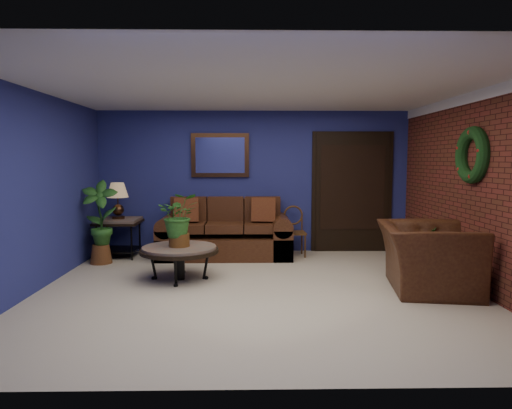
{
  "coord_description": "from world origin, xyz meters",
  "views": [
    {
      "loc": [
        -0.12,
        -5.62,
        1.64
      ],
      "look_at": [
        -0.0,
        0.55,
        1.03
      ],
      "focal_mm": 32.0,
      "sensor_mm": 36.0,
      "label": 1
    }
  ],
  "objects_px": {
    "coffee_table": "(179,251)",
    "end_table": "(119,227)",
    "table_lamp": "(118,196)",
    "side_chair": "(294,228)",
    "sofa": "(226,237)",
    "armchair": "(427,257)"
  },
  "relations": [
    {
      "from": "coffee_table",
      "to": "end_table",
      "type": "distance_m",
      "value": 1.95
    },
    {
      "from": "table_lamp",
      "to": "side_chair",
      "type": "bearing_deg",
      "value": 1.21
    },
    {
      "from": "coffee_table",
      "to": "side_chair",
      "type": "relative_size",
      "value": 1.25
    },
    {
      "from": "coffee_table",
      "to": "table_lamp",
      "type": "distance_m",
      "value": 2.05
    },
    {
      "from": "sofa",
      "to": "armchair",
      "type": "xyz_separation_m",
      "value": [
        2.65,
        -2.09,
        0.09
      ]
    },
    {
      "from": "end_table",
      "to": "table_lamp",
      "type": "distance_m",
      "value": 0.53
    },
    {
      "from": "table_lamp",
      "to": "side_chair",
      "type": "height_order",
      "value": "table_lamp"
    },
    {
      "from": "table_lamp",
      "to": "sofa",
      "type": "bearing_deg",
      "value": 1.07
    },
    {
      "from": "sofa",
      "to": "end_table",
      "type": "relative_size",
      "value": 3.11
    },
    {
      "from": "end_table",
      "to": "table_lamp",
      "type": "xyz_separation_m",
      "value": [
        0.0,
        -0.0,
        0.53
      ]
    },
    {
      "from": "sofa",
      "to": "end_table",
      "type": "xyz_separation_m",
      "value": [
        -1.8,
        -0.03,
        0.17
      ]
    },
    {
      "from": "coffee_table",
      "to": "table_lamp",
      "type": "xyz_separation_m",
      "value": [
        -1.25,
        1.5,
        0.63
      ]
    },
    {
      "from": "side_chair",
      "to": "armchair",
      "type": "height_order",
      "value": "side_chair"
    },
    {
      "from": "coffee_table",
      "to": "sofa",
      "type": "bearing_deg",
      "value": 70.0
    },
    {
      "from": "side_chair",
      "to": "armchair",
      "type": "xyz_separation_m",
      "value": [
        1.47,
        -2.12,
        -0.07
      ]
    },
    {
      "from": "table_lamp",
      "to": "end_table",
      "type": "bearing_deg",
      "value": 135.0
    },
    {
      "from": "sofa",
      "to": "side_chair",
      "type": "distance_m",
      "value": 1.19
    },
    {
      "from": "armchair",
      "to": "end_table",
      "type": "bearing_deg",
      "value": 74.05
    },
    {
      "from": "armchair",
      "to": "side_chair",
      "type": "bearing_deg",
      "value": 43.6
    },
    {
      "from": "coffee_table",
      "to": "armchair",
      "type": "distance_m",
      "value": 3.25
    },
    {
      "from": "coffee_table",
      "to": "end_table",
      "type": "relative_size",
      "value": 1.5
    },
    {
      "from": "side_chair",
      "to": "sofa",
      "type": "bearing_deg",
      "value": 177.94
    }
  ]
}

